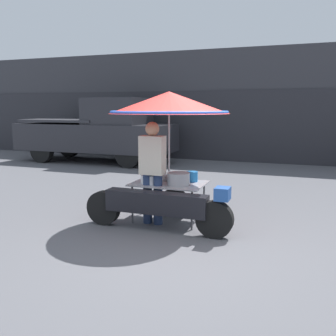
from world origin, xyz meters
TOP-DOWN VIEW (x-y plane):
  - ground_plane at (0.00, 0.00)m, footprint 36.00×36.00m
  - shopfront_building at (0.00, 9.18)m, footprint 28.00×2.06m
  - vendor_motorcycle_cart at (-0.58, 0.99)m, footprint 2.32×1.90m
  - vendor_person at (-0.77, 0.80)m, footprint 0.38×0.22m
  - pickup_truck at (-5.07, 6.45)m, footprint 5.34×1.83m

SIDE VIEW (x-z plane):
  - ground_plane at x=0.00m, z-range 0.00..0.00m
  - vendor_person at x=-0.77m, z-range 0.10..1.71m
  - pickup_truck at x=-5.07m, z-range -0.05..2.09m
  - vendor_motorcycle_cart at x=-0.58m, z-range 0.58..2.66m
  - shopfront_building at x=0.00m, z-range -0.01..3.76m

